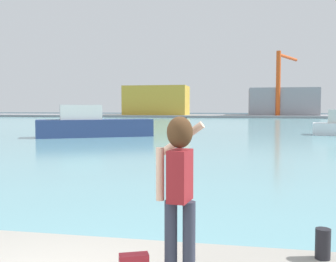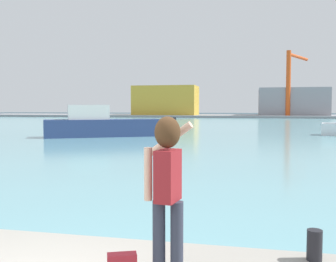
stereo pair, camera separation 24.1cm
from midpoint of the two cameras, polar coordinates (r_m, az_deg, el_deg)
The scene contains 9 objects.
ground_plane at distance 53.23m, azimuth 8.70°, elevation 0.92°, with size 220.00×220.00×0.00m, color #334751.
harbor_water at distance 55.23m, azimuth 8.78°, elevation 1.02°, with size 140.00×100.00×0.02m, color #6BA8B2.
far_shore_dock at distance 95.19m, azimuth 9.64°, elevation 2.18°, with size 140.00×20.00×0.50m, color gray.
person_photographer at distance 4.25m, azimuth 0.01°, elevation -6.97°, with size 0.53×0.56×1.74m.
harbor_bollard at distance 5.23m, azimuth 20.38°, elevation -15.16°, with size 0.18×0.18×0.37m, color black.
boat_moored at distance 31.40m, azimuth -11.12°, elevation 0.83°, with size 8.89×6.05×2.51m.
warehouse_left at distance 94.39m, azimuth -1.75°, elevation 4.47°, with size 15.00×8.29×6.92m, color gold.
warehouse_right at distance 96.82m, azimuth 16.17°, elevation 4.10°, with size 15.20×13.22×6.23m, color gray.
port_crane at distance 92.02m, azimuth 16.09°, elevation 7.79°, with size 5.91×11.70×14.22m.
Camera 1 is at (1.82, -3.17, 2.35)m, focal length 41.82 mm.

